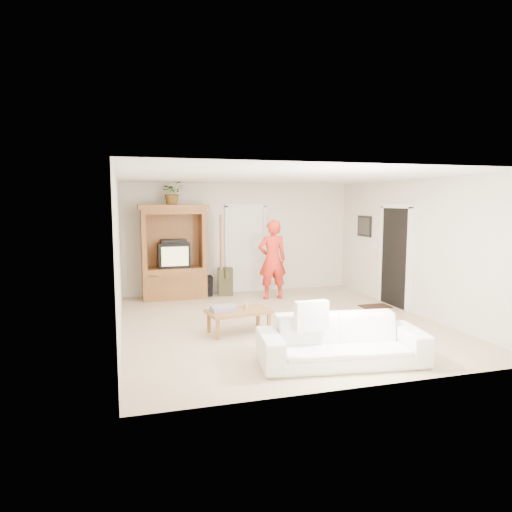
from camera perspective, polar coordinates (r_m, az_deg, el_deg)
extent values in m
plane|color=tan|center=(8.33, 2.99, -8.29)|extent=(6.00, 6.00, 0.00)
plane|color=white|center=(8.05, 3.11, 9.87)|extent=(6.00, 6.00, 0.00)
plane|color=silver|center=(10.95, -2.10, 2.28)|extent=(5.50, 0.00, 5.50)
plane|color=silver|center=(5.37, 13.60, -2.75)|extent=(5.50, 0.00, 5.50)
plane|color=silver|center=(7.65, -16.81, -0.02)|extent=(0.00, 6.00, 6.00)
plane|color=silver|center=(9.35, 19.18, 1.10)|extent=(0.00, 6.00, 6.00)
cube|color=brown|center=(10.46, -10.16, -3.30)|extent=(1.40, 0.60, 0.70)
cube|color=brown|center=(10.29, -13.87, 1.78)|extent=(0.10, 0.60, 1.20)
cube|color=brown|center=(10.42, -6.71, 2.00)|extent=(0.10, 0.60, 1.20)
cube|color=brown|center=(10.60, -10.42, 2.01)|extent=(1.40, 0.06, 1.20)
cube|color=brown|center=(10.30, -10.35, 5.50)|extent=(1.40, 0.60, 0.10)
cube|color=brown|center=(10.30, -10.36, 6.05)|extent=(1.52, 0.68, 0.10)
cube|color=brown|center=(10.02, -4.41, 1.83)|extent=(0.16, 0.67, 1.15)
cube|color=black|center=(10.40, -10.25, 0.12)|extent=(0.70, 0.52, 0.55)
cube|color=tan|center=(10.13, -10.09, -0.05)|extent=(0.58, 0.02, 0.42)
cube|color=black|center=(10.34, -10.27, 1.84)|extent=(0.55, 0.35, 0.08)
cube|color=brown|center=(10.16, -10.00, -3.02)|extent=(1.19, 0.03, 0.25)
cube|color=white|center=(10.99, -1.30, 0.83)|extent=(0.85, 0.05, 2.04)
cube|color=black|center=(9.86, 16.99, -0.17)|extent=(0.05, 0.90, 2.04)
cube|color=black|center=(10.92, 13.40, 3.66)|extent=(0.03, 0.60, 0.48)
cube|color=#382316|center=(9.81, 14.69, -6.12)|extent=(0.60, 0.40, 0.02)
imported|color=#4C7238|center=(10.28, -10.39, 7.83)|extent=(0.49, 0.43, 0.54)
imported|color=red|center=(10.14, 2.06, -0.47)|extent=(0.65, 0.44, 1.77)
imported|color=white|center=(6.32, 10.63, -10.34)|extent=(2.30, 1.14, 0.64)
cube|color=brown|center=(7.62, -2.16, -6.96)|extent=(1.11, 0.72, 0.06)
cube|color=brown|center=(7.31, -4.78, -9.14)|extent=(0.06, 0.06, 0.33)
cube|color=brown|center=(7.71, -5.92, -8.31)|extent=(0.06, 0.06, 0.33)
cube|color=brown|center=(7.66, 1.64, -8.37)|extent=(0.06, 0.06, 0.33)
cube|color=brown|center=(8.04, 0.23, -7.63)|extent=(0.06, 0.06, 0.33)
cube|color=#E74D65|center=(7.55, -4.12, -6.57)|extent=(0.41, 0.32, 0.08)
cylinder|color=tan|center=(7.68, -1.22, -6.24)|extent=(0.08, 0.08, 0.10)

